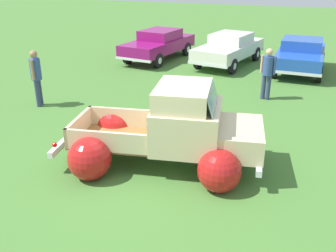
# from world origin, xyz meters

# --- Properties ---
(ground_plane) EXTENTS (80.00, 80.00, 0.00)m
(ground_plane) POSITION_xyz_m (0.00, 0.00, 0.00)
(ground_plane) COLOR #477A33
(vintage_pickup_truck) EXTENTS (4.89, 3.41, 1.96)m
(vintage_pickup_truck) POSITION_xyz_m (0.38, 0.07, 0.76)
(vintage_pickup_truck) COLOR black
(vintage_pickup_truck) RESTS_ON ground
(show_car_0) EXTENTS (2.44, 4.81, 1.43)m
(show_car_0) POSITION_xyz_m (-4.09, 9.94, 0.78)
(show_car_0) COLOR black
(show_car_0) RESTS_ON ground
(show_car_1) EXTENTS (2.68, 4.79, 1.43)m
(show_car_1) POSITION_xyz_m (-0.62, 10.15, 0.78)
(show_car_1) COLOR black
(show_car_1) RESTS_ON ground
(show_car_2) EXTENTS (2.00, 4.16, 1.43)m
(show_car_2) POSITION_xyz_m (2.57, 9.87, 0.78)
(show_car_2) COLOR black
(show_car_2) RESTS_ON ground
(spectator_0) EXTENTS (0.42, 0.53, 1.84)m
(spectator_0) POSITION_xyz_m (-5.20, 2.23, 1.06)
(spectator_0) COLOR navy
(spectator_0) RESTS_ON ground
(spectator_1) EXTENTS (0.54, 0.39, 1.77)m
(spectator_1) POSITION_xyz_m (1.69, 5.61, 1.02)
(spectator_1) COLOR navy
(spectator_1) RESTS_ON ground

